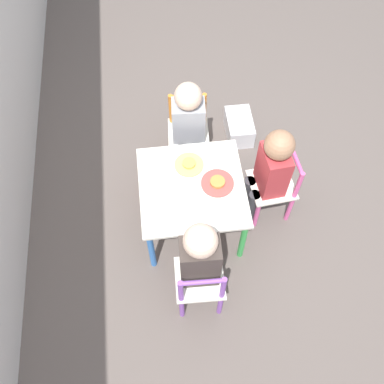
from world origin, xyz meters
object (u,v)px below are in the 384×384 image
at_px(chair_orange, 188,133).
at_px(child_left, 200,258).
at_px(child_front, 270,169).
at_px(kids_table, 192,192).
at_px(child_right, 189,122).
at_px(chair_purple, 200,284).
at_px(chair_pink, 275,186).
at_px(plate_right, 189,164).
at_px(storage_bin, 239,127).
at_px(plate_front, 217,183).

xyz_separation_m(chair_orange, child_left, (-0.97, 0.05, 0.21)).
bearing_deg(child_front, kids_table, -90.00).
bearing_deg(child_right, chair_orange, 90.00).
bearing_deg(chair_purple, chair_pink, -131.43).
distance_m(chair_purple, child_left, 0.22).
bearing_deg(plate_right, child_left, 178.46).
bearing_deg(child_front, plate_right, -108.08).
bearing_deg(plate_right, storage_bin, -38.58).
height_order(chair_purple, plate_front, chair_purple).
distance_m(child_right, plate_right, 0.31).
bearing_deg(plate_right, child_front, -102.97).
bearing_deg(chair_pink, kids_table, -90.00).
height_order(chair_purple, plate_right, chair_purple).
distance_m(chair_orange, child_front, 0.66).
xyz_separation_m(child_right, plate_right, (-0.31, 0.03, -0.01)).
xyz_separation_m(kids_table, child_right, (0.45, -0.03, 0.08)).
distance_m(child_right, storage_bin, 0.57).
xyz_separation_m(chair_orange, child_right, (-0.06, 0.00, 0.18)).
xyz_separation_m(child_right, storage_bin, (0.21, -0.38, -0.36)).
distance_m(chair_pink, plate_right, 0.55).
relative_size(chair_purple, storage_bin, 1.91).
height_order(child_left, storage_bin, child_left).
relative_size(child_right, child_left, 0.92).
bearing_deg(storage_bin, plate_front, 157.84).
xyz_separation_m(kids_table, chair_pink, (0.05, -0.51, -0.11)).
height_order(child_left, plate_front, child_left).
distance_m(chair_orange, child_right, 0.19).
bearing_deg(child_left, chair_orange, -91.09).
distance_m(kids_table, plate_right, 0.16).
height_order(child_front, child_right, child_front).
relative_size(chair_pink, chair_purple, 1.00).
bearing_deg(chair_purple, plate_right, -89.56).
xyz_separation_m(kids_table, child_front, (0.04, -0.45, 0.09)).
bearing_deg(plate_front, plate_right, 45.00).
distance_m(kids_table, chair_orange, 0.53).
distance_m(chair_pink, child_left, 0.76).
bearing_deg(chair_purple, storage_bin, -108.17).
height_order(chair_orange, plate_front, chair_orange).
bearing_deg(chair_pink, child_left, -51.67).
relative_size(kids_table, child_front, 0.78).
bearing_deg(child_right, child_front, -40.33).
bearing_deg(kids_table, chair_purple, 177.98).
xyz_separation_m(chair_pink, plate_front, (-0.05, 0.37, 0.17)).
distance_m(child_right, child_left, 0.91).
bearing_deg(child_front, chair_orange, -143.76).
xyz_separation_m(chair_pink, child_right, (0.41, 0.48, 0.18)).
height_order(kids_table, chair_orange, chair_orange).
distance_m(chair_pink, chair_orange, 0.67).
xyz_separation_m(child_front, plate_front, (-0.04, 0.31, -0.03)).
relative_size(chair_purple, child_front, 0.69).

